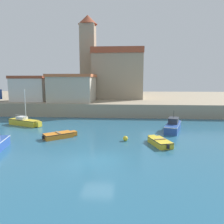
{
  "coord_description": "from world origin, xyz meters",
  "views": [
    {
      "loc": [
        2.34,
        -16.09,
        6.24
      ],
      "look_at": [
        0.17,
        12.42,
        2.0
      ],
      "focal_mm": 35.0,
      "sensor_mm": 36.0,
      "label": 1
    }
  ],
  "objects": [
    {
      "name": "sailboat_yellow_2",
      "position": [
        -11.93,
        12.47,
        0.49
      ],
      "size": [
        5.36,
        3.1,
        5.01
      ],
      "color": "yellow",
      "rests_on": "ground"
    },
    {
      "name": "church",
      "position": [
        -0.68,
        35.88,
        7.91
      ],
      "size": [
        14.2,
        17.26,
        18.04
      ],
      "color": "gray",
      "rests_on": "quay_seawall"
    },
    {
      "name": "ground_plane",
      "position": [
        0.0,
        0.0,
        0.0
      ],
      "size": [
        200.0,
        200.0,
        0.0
      ],
      "primitive_type": "plane",
      "color": "#28607F"
    },
    {
      "name": "dinghy_yellow_5",
      "position": [
        5.36,
        4.57,
        0.31
      ],
      "size": [
        2.2,
        3.64,
        0.65
      ],
      "color": "yellow",
      "rests_on": "ground"
    },
    {
      "name": "motorboat_blue_0",
      "position": [
        7.89,
        10.86,
        0.6
      ],
      "size": [
        2.96,
        5.74,
        2.49
      ],
      "color": "#284C9E",
      "rests_on": "ground"
    },
    {
      "name": "mooring_buoy",
      "position": [
        2.07,
        5.73,
        0.26
      ],
      "size": [
        0.52,
        0.52,
        0.52
      ],
      "primitive_type": "sphere",
      "color": "yellow",
      "rests_on": "ground"
    },
    {
      "name": "harbor_shed_far_end",
      "position": [
        -8.0,
        23.71,
        4.75
      ],
      "size": [
        8.09,
        7.27,
        4.98
      ],
      "color": "#BCB29E",
      "rests_on": "quay_seawall"
    },
    {
      "name": "dinghy_orange_3",
      "position": [
        -5.1,
        6.38,
        0.31
      ],
      "size": [
        3.47,
        3.1,
        0.64
      ],
      "color": "orange",
      "rests_on": "ground"
    },
    {
      "name": "quay_seawall",
      "position": [
        0.0,
        39.16,
        1.12
      ],
      "size": [
        120.0,
        40.0,
        2.24
      ],
      "primitive_type": "cube",
      "color": "gray",
      "rests_on": "ground"
    },
    {
      "name": "harbor_shed_near_wharf",
      "position": [
        -16.0,
        23.53,
        4.62
      ],
      "size": [
        6.55,
        4.45,
        4.71
      ],
      "color": "silver",
      "rests_on": "quay_seawall"
    }
  ]
}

